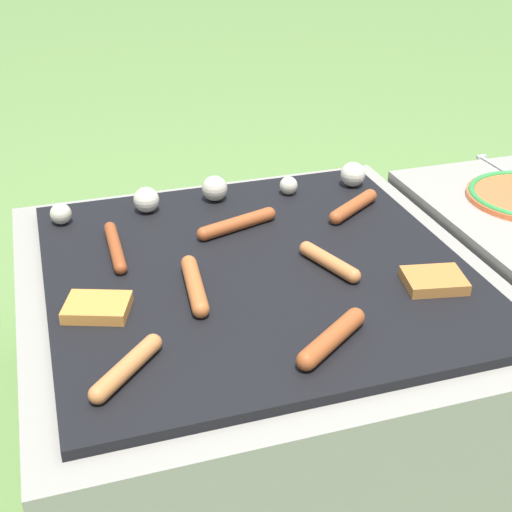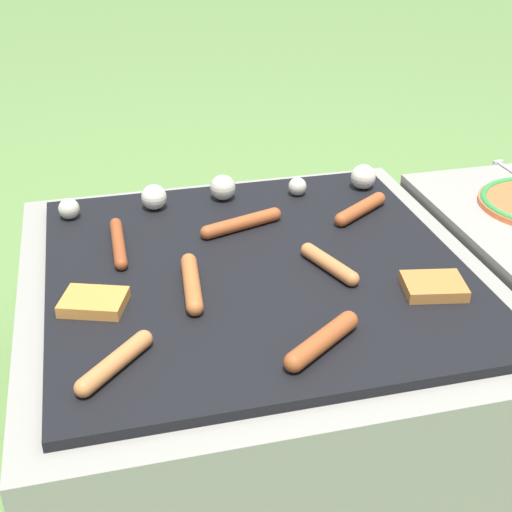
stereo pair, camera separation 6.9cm
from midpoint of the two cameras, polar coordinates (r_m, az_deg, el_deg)
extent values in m
plane|color=#608442|center=(1.53, 1.32, -13.17)|extent=(14.00, 14.00, 0.00)
cube|color=gray|center=(1.42, 1.40, -7.76)|extent=(0.85, 0.85, 0.36)
cube|color=black|center=(1.31, 1.50, -1.13)|extent=(0.75, 0.75, 0.02)
cylinder|color=#C6753D|center=(1.30, 7.39, -0.65)|extent=(0.07, 0.13, 0.03)
sphere|color=#C6753D|center=(1.26, 9.24, -1.84)|extent=(0.03, 0.03, 0.03)
sphere|color=#C6753D|center=(1.34, 5.65, 0.47)|extent=(0.03, 0.03, 0.03)
cylinder|color=#A34C23|center=(1.51, 9.66, 3.72)|extent=(0.13, 0.10, 0.03)
sphere|color=#A34C23|center=(1.46, 8.19, 2.88)|extent=(0.03, 0.03, 0.03)
sphere|color=#A34C23|center=(1.56, 11.04, 4.51)|extent=(0.03, 0.03, 0.03)
cylinder|color=#A34C23|center=(1.09, 7.13, -6.75)|extent=(0.13, 0.11, 0.03)
sphere|color=#A34C23|center=(1.14, 9.12, -5.15)|extent=(0.03, 0.03, 0.03)
sphere|color=#A34C23|center=(1.05, 4.95, -8.50)|extent=(0.03, 0.03, 0.03)
cylinder|color=#B7602D|center=(1.23, -3.58, -2.20)|extent=(0.04, 0.16, 0.03)
sphere|color=#B7602D|center=(1.16, -3.23, -4.15)|extent=(0.03, 0.03, 0.03)
sphere|color=#B7602D|center=(1.29, -3.89, -0.45)|extent=(0.03, 0.03, 0.03)
cylinder|color=#A34C23|center=(1.43, 0.22, 2.64)|extent=(0.16, 0.07, 0.03)
sphere|color=#A34C23|center=(1.39, -2.53, 1.88)|extent=(0.03, 0.03, 0.03)
sphere|color=#A34C23|center=(1.47, 2.84, 3.35)|extent=(0.03, 0.03, 0.03)
cylinder|color=#93421E|center=(1.38, -9.56, 1.02)|extent=(0.03, 0.17, 0.02)
sphere|color=#93421E|center=(1.30, -9.26, -0.66)|extent=(0.02, 0.02, 0.02)
sphere|color=#93421E|center=(1.45, -9.83, 2.53)|extent=(0.02, 0.02, 0.02)
cylinder|color=#C6753D|center=(1.06, -9.37, -8.42)|extent=(0.11, 0.11, 0.03)
sphere|color=#C6753D|center=(1.10, -7.19, -6.63)|extent=(0.03, 0.03, 0.03)
sphere|color=#C6753D|center=(1.02, -11.73, -10.33)|extent=(0.03, 0.03, 0.03)
cube|color=#D18438|center=(1.21, -11.26, -3.65)|extent=(0.12, 0.11, 0.02)
cube|color=#B27033|center=(1.27, 15.54, -2.36)|extent=(0.12, 0.10, 0.02)
sphere|color=beige|center=(1.51, -13.48, 3.68)|extent=(0.04, 0.04, 0.04)
sphere|color=beige|center=(1.52, -6.89, 4.69)|extent=(0.05, 0.05, 0.05)
sphere|color=beige|center=(1.55, -1.51, 5.48)|extent=(0.06, 0.06, 0.06)
sphere|color=beige|center=(1.58, 4.58, 5.56)|extent=(0.04, 0.04, 0.04)
sphere|color=beige|center=(1.63, 9.78, 6.25)|extent=(0.06, 0.06, 0.06)
cube|color=silver|center=(1.86, 19.81, 7.07)|extent=(0.02, 0.01, 0.01)
camera|label=1|loc=(0.03, -88.48, 0.85)|focal=50.00mm
camera|label=2|loc=(0.03, 91.52, -0.85)|focal=50.00mm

